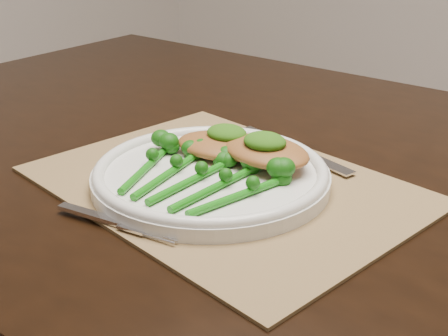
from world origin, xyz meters
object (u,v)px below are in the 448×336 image
Objects in this scene: dinner_plate at (211,174)px; chicken_fillet_left at (220,146)px; broccolini_bundle at (190,181)px; placemat at (224,185)px.

chicken_fillet_left is (-0.02, 0.05, 0.02)m from dinner_plate.
dinner_plate is at bearing 93.39° from broccolini_bundle.
placemat is 0.02m from dinner_plate.
placemat is at bearing 39.93° from dinner_plate.
dinner_plate reaches higher than placemat.
placemat is 2.56× the size of broccolini_bundle.
chicken_fillet_left and broccolini_bundle have the same top height.
placemat is at bearing 79.69° from broccolini_bundle.
dinner_plate is 0.06m from chicken_fillet_left.
placemat is 0.06m from broccolini_bundle.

